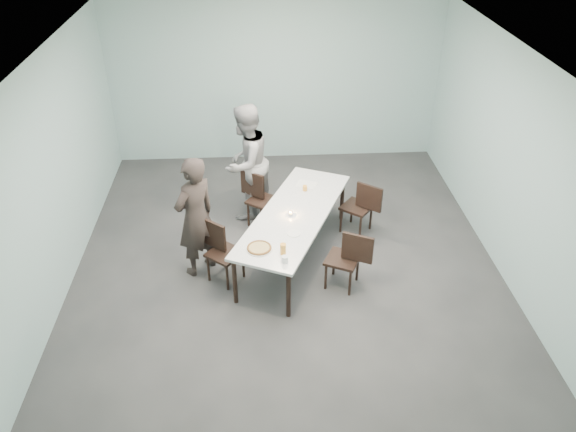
{
  "coord_description": "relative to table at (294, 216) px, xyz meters",
  "views": [
    {
      "loc": [
        -0.37,
        -6.39,
        4.99
      ],
      "look_at": [
        0.0,
        -0.24,
        1.0
      ],
      "focal_mm": 35.0,
      "sensor_mm": 36.0,
      "label": 1
    }
  ],
  "objects": [
    {
      "name": "chair_far_right",
      "position": [
        1.07,
        0.56,
        -0.19
      ],
      "size": [
        0.62,
        0.59,
        0.87
      ],
      "rotation": [
        0.0,
        0.0,
        2.47
      ],
      "color": "black",
      "rests_on": "ground"
    },
    {
      "name": "diner_near",
      "position": [
        -1.35,
        -0.23,
        0.19
      ],
      "size": [
        0.76,
        0.75,
        1.77
      ],
      "primitive_type": "imported",
      "rotation": [
        0.0,
        0.0,
        -2.37
      ],
      "color": "black",
      "rests_on": "ground"
    },
    {
      "name": "beer_glass",
      "position": [
        -0.21,
        -0.94,
        0.13
      ],
      "size": [
        0.08,
        0.08,
        0.15
      ],
      "primitive_type": "cylinder",
      "color": "gold",
      "rests_on": "table"
    },
    {
      "name": "ground",
      "position": [
        -0.12,
        -0.22,
        -0.69
      ],
      "size": [
        7.0,
        7.0,
        0.0
      ],
      "primitive_type": "plane",
      "color": "#333335",
      "rests_on": "ground"
    },
    {
      "name": "menu",
      "position": [
        0.25,
        0.8,
        0.06
      ],
      "size": [
        0.36,
        0.32,
        0.01
      ],
      "primitive_type": "cube",
      "rotation": [
        0.0,
        0.0,
        -0.42
      ],
      "color": "silver",
      "rests_on": "table"
    },
    {
      "name": "chair_far_left",
      "position": [
        -0.49,
        0.93,
        -0.19
      ],
      "size": [
        0.63,
        0.59,
        0.87
      ],
      "rotation": [
        0.0,
        0.0,
        -0.62
      ],
      "color": "black",
      "rests_on": "ground"
    },
    {
      "name": "diner_far",
      "position": [
        -0.67,
        1.21,
        0.25
      ],
      "size": [
        1.1,
        1.16,
        1.88
      ],
      "primitive_type": "imported",
      "rotation": [
        0.0,
        0.0,
        -2.17
      ],
      "color": "gray",
      "rests_on": "ground"
    },
    {
      "name": "pizza",
      "position": [
        -0.51,
        -0.83,
        0.08
      ],
      "size": [
        0.34,
        0.34,
        0.04
      ],
      "color": "white",
      "rests_on": "table"
    },
    {
      "name": "chair_near_right",
      "position": [
        0.67,
        -0.72,
        -0.19
      ],
      "size": [
        0.65,
        0.56,
        0.87
      ],
      "rotation": [
        0.0,
        0.0,
        2.68
      ],
      "color": "black",
      "rests_on": "ground"
    },
    {
      "name": "tealight",
      "position": [
        -0.06,
        -0.06,
        0.08
      ],
      "size": [
        0.06,
        0.06,
        0.05
      ],
      "color": "silver",
      "rests_on": "table"
    },
    {
      "name": "table",
      "position": [
        0.0,
        0.0,
        0.0
      ],
      "size": [
        1.88,
        2.74,
        0.75
      ],
      "rotation": [
        0.0,
        0.0,
        -0.42
      ],
      "color": "white",
      "rests_on": "ground"
    },
    {
      "name": "chair_near_left",
      "position": [
        -1.04,
        -0.41,
        -0.19
      ],
      "size": [
        0.62,
        0.59,
        0.87
      ],
      "rotation": [
        0.0,
        0.0,
        -0.68
      ],
      "color": "black",
      "rests_on": "ground"
    },
    {
      "name": "room_shell",
      "position": [
        -0.12,
        -0.22,
        1.33
      ],
      "size": [
        6.02,
        7.02,
        3.01
      ],
      "color": "#96BABD",
      "rests_on": "ground"
    },
    {
      "name": "amber_tumbler",
      "position": [
        0.2,
        0.62,
        0.1
      ],
      "size": [
        0.07,
        0.07,
        0.08
      ],
      "primitive_type": "cylinder",
      "color": "gold",
      "rests_on": "table"
    },
    {
      "name": "water_tumbler",
      "position": [
        -0.19,
        -1.12,
        0.1
      ],
      "size": [
        0.08,
        0.08,
        0.09
      ],
      "primitive_type": "cylinder",
      "color": "silver",
      "rests_on": "table"
    },
    {
      "name": "side_plate",
      "position": [
        -0.04,
        -0.51,
        0.06
      ],
      "size": [
        0.18,
        0.18,
        0.01
      ],
      "primitive_type": "cylinder",
      "color": "white",
      "rests_on": "table"
    }
  ]
}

